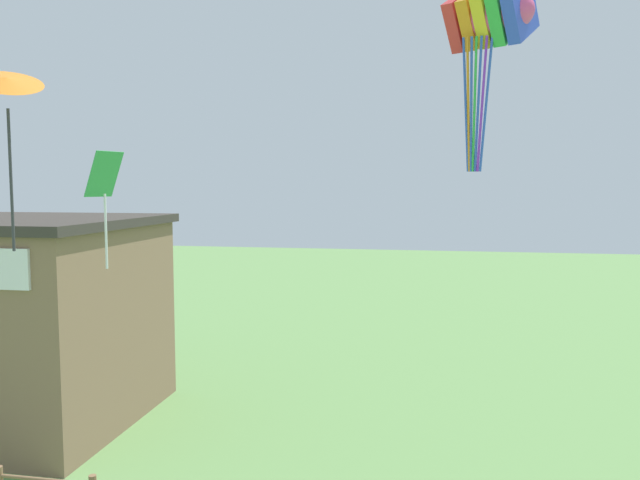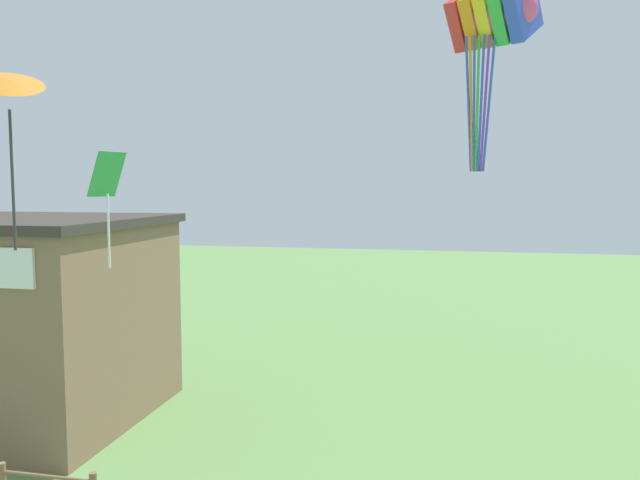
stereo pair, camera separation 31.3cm
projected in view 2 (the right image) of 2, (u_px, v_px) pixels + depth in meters
name	position (u px, v px, depth m)	size (l,w,h in m)	color
kite_rainbow_parafoil	(493.00, 16.00, 13.47)	(2.44, 2.27, 4.13)	#E54C8C
kite_orange_delta	(8.00, 86.00, 10.55)	(1.58, 1.57, 3.18)	orange
kite_green_diamond	(107.00, 186.00, 12.96)	(0.62, 0.82, 2.43)	green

